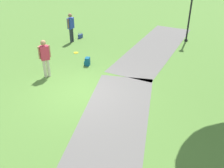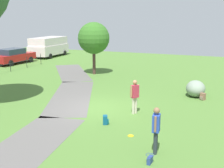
% 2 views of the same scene
% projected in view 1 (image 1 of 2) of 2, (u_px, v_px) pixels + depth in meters
% --- Properties ---
extents(ground_plane, '(48.00, 48.00, 0.00)m').
position_uv_depth(ground_plane, '(83.00, 92.00, 10.48)').
color(ground_plane, '#4C7430').
extents(footpath_segment_near, '(8.25, 3.43, 0.01)m').
position_uv_depth(footpath_segment_near, '(155.00, 47.00, 14.69)').
color(footpath_segment_near, '#5B5855').
rests_on(footpath_segment_near, ground).
extents(footpath_segment_mid, '(8.24, 5.33, 0.01)m').
position_uv_depth(footpath_segment_mid, '(109.00, 136.00, 8.16)').
color(footpath_segment_mid, '#5B5855').
rests_on(footpath_segment_mid, ground).
extents(lamp_post, '(0.28, 0.28, 3.33)m').
position_uv_depth(lamp_post, '(191.00, 6.00, 14.52)').
color(lamp_post, black).
rests_on(lamp_post, ground).
extents(woman_with_handbag, '(0.52, 0.28, 1.68)m').
position_uv_depth(woman_with_handbag, '(71.00, 26.00, 14.94)').
color(woman_with_handbag, '#272F35').
rests_on(woman_with_handbag, ground).
extents(man_near_boulder, '(0.46, 0.39, 1.70)m').
position_uv_depth(man_near_boulder, '(45.00, 56.00, 11.15)').
color(man_near_boulder, beige).
rests_on(man_near_boulder, ground).
extents(handbag_on_grass, '(0.33, 0.28, 0.31)m').
position_uv_depth(handbag_on_grass, '(80.00, 36.00, 15.93)').
color(handbag_on_grass, navy).
rests_on(handbag_on_grass, ground).
extents(spare_backpack_on_lawn, '(0.34, 0.34, 0.40)m').
position_uv_depth(spare_backpack_on_lawn, '(87.00, 62.00, 12.55)').
color(spare_backpack_on_lawn, navy).
rests_on(spare_backpack_on_lawn, ground).
extents(frisbee_on_grass, '(0.24, 0.24, 0.02)m').
position_uv_depth(frisbee_on_grass, '(76.00, 53.00, 13.97)').
color(frisbee_on_grass, gold).
rests_on(frisbee_on_grass, ground).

